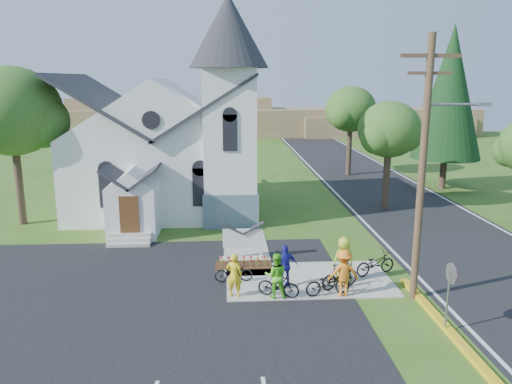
{
  "coord_description": "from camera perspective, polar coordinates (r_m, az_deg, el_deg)",
  "views": [
    {
      "loc": [
        -2.0,
        -19.27,
        8.4
      ],
      "look_at": [
        -0.47,
        5.0,
        2.87
      ],
      "focal_mm": 35.0,
      "sensor_mm": 36.0,
      "label": 1
    }
  ],
  "objects": [
    {
      "name": "conifer",
      "position": [
        40.97,
        21.27,
        10.54
      ],
      "size": [
        5.2,
        5.2,
        12.4
      ],
      "color": "#34231C",
      "rests_on": "ground"
    },
    {
      "name": "tree_road_mid",
      "position": [
        44.72,
        10.77,
        9.23
      ],
      "size": [
        4.4,
        4.4,
        7.8
      ],
      "color": "#34231C",
      "rests_on": "ground"
    },
    {
      "name": "cyclist_2",
      "position": [
        20.65,
        3.37,
        -8.42
      ],
      "size": [
        1.1,
        0.64,
        1.76
      ],
      "primitive_type": "imported",
      "rotation": [
        0.0,
        0.0,
        3.36
      ],
      "color": "#2320A2",
      "rests_on": "sidewalk"
    },
    {
      "name": "cyclist_3",
      "position": [
        20.06,
        9.96,
        -9.07
      ],
      "size": [
        1.25,
        0.75,
        1.89
      ],
      "primitive_type": "imported",
      "rotation": [
        0.0,
        0.0,
        3.18
      ],
      "color": "orange",
      "rests_on": "sidewalk"
    },
    {
      "name": "flower_bed",
      "position": [
        23.15,
        -1.4,
        -8.38
      ],
      "size": [
        2.6,
        1.1,
        0.07
      ],
      "primitive_type": "cube",
      "color": "#36200E",
      "rests_on": "ground"
    },
    {
      "name": "tree_road_near",
      "position": [
        33.14,
        14.99,
        6.85
      ],
      "size": [
        4.0,
        4.0,
        7.05
      ],
      "color": "#34231C",
      "rests_on": "ground"
    },
    {
      "name": "parking_lot",
      "position": [
        19.84,
        -18.32,
        -12.91
      ],
      "size": [
        20.0,
        16.0,
        0.02
      ],
      "primitive_type": "cube",
      "color": "black",
      "rests_on": "ground"
    },
    {
      "name": "bike_2",
      "position": [
        20.17,
        8.24,
        -10.25
      ],
      "size": [
        1.99,
        1.05,
        0.99
      ],
      "primitive_type": "imported",
      "rotation": [
        0.0,
        0.0,
        1.78
      ],
      "color": "black",
      "rests_on": "sidewalk"
    },
    {
      "name": "stop_sign",
      "position": [
        18.06,
        21.31,
        -9.62
      ],
      "size": [
        0.11,
        0.76,
        2.48
      ],
      "color": "gray",
      "rests_on": "ground"
    },
    {
      "name": "cyclist_1",
      "position": [
        19.64,
        2.29,
        -9.5
      ],
      "size": [
        0.91,
        0.73,
        1.8
      ],
      "primitive_type": "imported",
      "rotation": [
        0.0,
        0.0,
        3.08
      ],
      "color": "#5CD227",
      "rests_on": "sidewalk"
    },
    {
      "name": "cyclist_4",
      "position": [
        21.35,
        9.99,
        -7.61
      ],
      "size": [
        1.07,
        0.83,
        1.95
      ],
      "primitive_type": "imported",
      "rotation": [
        0.0,
        0.0,
        3.38
      ],
      "color": "#B6D427",
      "rests_on": "sidewalk"
    },
    {
      "name": "sidewalk",
      "position": [
        21.75,
        6.02,
        -9.91
      ],
      "size": [
        7.0,
        4.0,
        0.05
      ],
      "primitive_type": "cube",
      "color": "#A8A498",
      "rests_on": "ground"
    },
    {
      "name": "bike_1",
      "position": [
        19.8,
        2.58,
        -10.56
      ],
      "size": [
        1.73,
        1.01,
        1.0
      ],
      "primitive_type": "imported",
      "rotation": [
        0.0,
        0.0,
        1.22
      ],
      "color": "black",
      "rests_on": "sidewalk"
    },
    {
      "name": "tree_lot_corner",
      "position": [
        31.68,
        -26.16,
        8.27
      ],
      "size": [
        5.6,
        5.6,
        9.15
      ],
      "color": "#34231C",
      "rests_on": "ground"
    },
    {
      "name": "church",
      "position": [
        32.1,
        -9.89,
        6.98
      ],
      "size": [
        12.35,
        12.0,
        13.0
      ],
      "color": "white",
      "rests_on": "ground"
    },
    {
      "name": "bike_3",
      "position": [
        20.82,
        9.58,
        -9.41
      ],
      "size": [
        1.84,
        1.21,
        1.08
      ],
      "primitive_type": "imported",
      "rotation": [
        0.0,
        0.0,
        2.0
      ],
      "color": "black",
      "rests_on": "sidewalk"
    },
    {
      "name": "road",
      "position": [
        37.27,
        15.27,
        -0.66
      ],
      "size": [
        8.0,
        90.0,
        0.02
      ],
      "primitive_type": "cube",
      "color": "black",
      "rests_on": "ground"
    },
    {
      "name": "ground",
      "position": [
        21.11,
        2.16,
        -10.65
      ],
      "size": [
        120.0,
        120.0,
        0.0
      ],
      "primitive_type": "plane",
      "color": "#315819",
      "rests_on": "ground"
    },
    {
      "name": "distant_hills",
      "position": [
        76.04,
        0.44,
        8.11
      ],
      "size": [
        61.0,
        10.0,
        5.6
      ],
      "color": "olive",
      "rests_on": "ground"
    },
    {
      "name": "church_sign",
      "position": [
        23.66,
        -1.5,
        -5.35
      ],
      "size": [
        2.2,
        0.4,
        1.7
      ],
      "color": "#A8A498",
      "rests_on": "ground"
    },
    {
      "name": "bike_0",
      "position": [
        21.23,
        -2.57,
        -9.13
      ],
      "size": [
        1.62,
        0.6,
        0.84
      ],
      "primitive_type": "imported",
      "rotation": [
        0.0,
        0.0,
        1.6
      ],
      "color": "black",
      "rests_on": "sidewalk"
    },
    {
      "name": "utility_pole",
      "position": [
        19.47,
        18.7,
        3.27
      ],
      "size": [
        3.45,
        0.28,
        10.0
      ],
      "color": "#4A3125",
      "rests_on": "ground"
    },
    {
      "name": "bike_4",
      "position": [
        22.52,
        13.48,
        -7.92
      ],
      "size": [
        2.08,
        1.35,
        1.03
      ],
      "primitive_type": "imported",
      "rotation": [
        0.0,
        0.0,
        1.94
      ],
      "color": "black",
      "rests_on": "sidewalk"
    },
    {
      "name": "cyclist_0",
      "position": [
        19.73,
        -2.51,
        -9.47
      ],
      "size": [
        0.72,
        0.55,
        1.75
      ],
      "primitive_type": "imported",
      "rotation": [
        0.0,
        0.0,
        2.92
      ],
      "color": "yellow",
      "rests_on": "sidewalk"
    }
  ]
}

